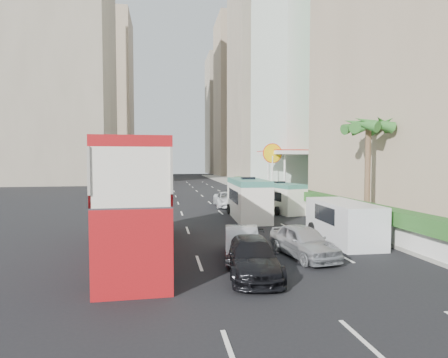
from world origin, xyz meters
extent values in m
plane|color=black|center=(0.00, 0.00, 0.00)|extent=(200.00, 200.00, 0.00)
cube|color=#A81216|center=(-6.00, 0.00, 2.53)|extent=(2.50, 11.00, 5.06)
imported|color=#ACAFB3|center=(-1.66, -1.47, 0.00)|extent=(2.10, 4.24, 1.34)
imported|color=#ACAFB3|center=(1.06, -1.84, 0.00)|extent=(2.24, 4.34, 1.41)
imported|color=black|center=(-1.75, -3.71, 0.00)|extent=(2.39, 4.76, 1.32)
imported|color=silver|center=(0.83, 15.43, 0.00)|extent=(2.50, 5.03, 1.37)
cube|color=silver|center=(1.14, 8.80, 1.46)|extent=(2.51, 6.69, 2.92)
cube|color=silver|center=(4.56, 11.62, 1.21)|extent=(2.93, 5.74, 2.43)
cube|color=silver|center=(4.34, 0.69, 1.05)|extent=(2.32, 5.34, 2.10)
cube|color=silver|center=(3.83, 22.43, 1.14)|extent=(3.20, 6.02, 2.29)
cube|color=#99968C|center=(9.00, 25.00, 0.09)|extent=(6.00, 120.00, 0.18)
cube|color=silver|center=(6.20, 14.00, 0.68)|extent=(0.30, 44.00, 1.00)
cube|color=#2D6626|center=(6.20, 14.00, 1.53)|extent=(1.10, 44.00, 0.70)
cylinder|color=brown|center=(7.80, 4.00, 3.38)|extent=(0.36, 0.36, 6.40)
cube|color=silver|center=(10.00, 23.00, 2.75)|extent=(6.50, 8.00, 5.50)
cube|color=#9F937E|center=(18.00, 58.00, 25.00)|extent=(16.00, 16.00, 50.00)
cube|color=tan|center=(17.00, 82.00, 22.00)|extent=(14.00, 14.00, 44.00)
cube|color=#9F937E|center=(17.00, 104.00, 20.00)|extent=(14.00, 14.00, 40.00)
cube|color=#9F937E|center=(-24.00, 55.00, 26.00)|extent=(18.00, 18.00, 52.00)
cube|color=tan|center=(-22.00, 90.00, 23.00)|extent=(16.00, 16.00, 46.00)
camera|label=1|loc=(-5.03, -16.35, 4.27)|focal=28.00mm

